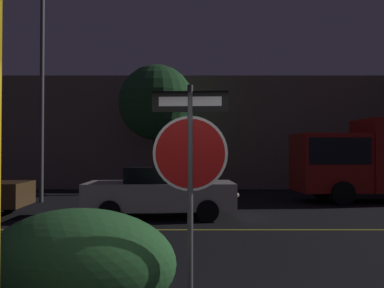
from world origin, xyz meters
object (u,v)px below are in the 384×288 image
passing_car_2 (161,192)px  delivery_truck (383,157)px  stop_sign (191,159)px  hedge_bush_2 (81,264)px  tree_0 (158,103)px  street_lamp (44,68)px

passing_car_2 → delivery_truck: delivery_truck is taller
stop_sign → hedge_bush_2: bearing=170.5°
stop_sign → hedge_bush_2: size_ratio=1.20×
stop_sign → passing_car_2: stop_sign is taller
hedge_bush_2 → tree_0: (-0.38, 14.60, 3.50)m
stop_sign → street_lamp: bearing=118.9°
hedge_bush_2 → passing_car_2: size_ratio=0.49×
hedge_bush_2 → passing_car_2: passing_car_2 is taller
delivery_truck → tree_0: bearing=67.7°
delivery_truck → tree_0: tree_0 is taller
tree_0 → street_lamp: bearing=-141.2°
delivery_truck → stop_sign: bearing=145.4°
passing_car_2 → delivery_truck: (8.15, 3.99, 0.94)m
passing_car_2 → tree_0: 7.86m
delivery_truck → street_lamp: size_ratio=0.82×
stop_sign → tree_0: 15.14m
stop_sign → hedge_bush_2: (-1.22, 0.27, -1.17)m
stop_sign → delivery_truck: size_ratio=0.38×
street_lamp → tree_0: street_lamp is taller
delivery_truck → street_lamp: bearing=87.7°
passing_car_2 → delivery_truck: size_ratio=0.65×
hedge_bush_2 → delivery_truck: size_ratio=0.32×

